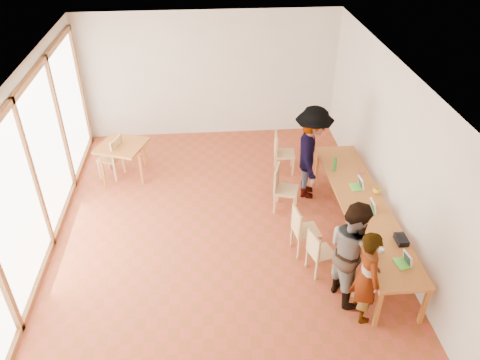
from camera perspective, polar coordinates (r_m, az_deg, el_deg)
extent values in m
plane|color=#A94129|center=(8.55, -2.57, -6.77)|extent=(8.00, 8.00, 0.00)
cube|color=beige|center=(11.26, -3.73, 12.61)|extent=(6.00, 0.10, 3.00)
cube|color=beige|center=(8.29, 18.37, 2.61)|extent=(0.10, 8.00, 3.00)
cube|color=white|center=(8.16, -24.10, 0.71)|extent=(0.10, 8.00, 3.00)
cube|color=white|center=(6.98, -3.20, 12.42)|extent=(6.00, 8.00, 0.04)
cube|color=#B06F27|center=(8.33, 14.85, -2.96)|extent=(0.80, 4.00, 0.05)
cube|color=#B06F27|center=(7.14, 16.45, -14.87)|extent=(0.06, 0.06, 0.70)
cube|color=#B06F27|center=(9.97, 9.42, 1.83)|extent=(0.06, 0.06, 0.70)
cube|color=#B06F27|center=(7.39, 21.54, -14.11)|extent=(0.06, 0.06, 0.70)
cube|color=#B06F27|center=(10.15, 13.15, 1.97)|extent=(0.06, 0.06, 0.70)
cube|color=#B06F27|center=(10.09, -14.22, 4.08)|extent=(0.90, 0.90, 0.05)
cube|color=#B06F27|center=(10.03, -16.39, 0.99)|extent=(0.05, 0.05, 0.70)
cube|color=#B06F27|center=(10.68, -15.75, 3.25)|extent=(0.05, 0.05, 0.70)
cube|color=#B06F27|center=(9.89, -11.98, 1.21)|extent=(0.05, 0.05, 0.70)
cube|color=#B06F27|center=(10.55, -11.60, 3.49)|extent=(0.05, 0.05, 0.70)
cube|color=#DCB66E|center=(7.75, 9.91, -8.72)|extent=(0.47, 0.47, 0.04)
cube|color=#DCB66E|center=(7.54, 8.94, -7.85)|extent=(0.14, 0.37, 0.39)
cube|color=#DCB66E|center=(8.06, 8.08, -6.17)|extent=(0.47, 0.47, 0.04)
cube|color=#DCB66E|center=(7.85, 6.92, -5.06)|extent=(0.10, 0.42, 0.44)
cube|color=#DCB66E|center=(8.95, 5.65, -1.21)|extent=(0.55, 0.55, 0.04)
cube|color=#DCB66E|center=(8.84, 4.48, 0.28)|extent=(0.18, 0.42, 0.45)
cube|color=#DCB66E|center=(10.11, 5.44, 3.20)|extent=(0.46, 0.46, 0.04)
cube|color=#DCB66E|center=(9.97, 4.40, 4.41)|extent=(0.08, 0.43, 0.45)
cube|color=#DCB66E|center=(10.29, -15.53, 2.65)|extent=(0.56, 0.56, 0.04)
cube|color=#DCB66E|center=(10.07, -14.78, 3.70)|extent=(0.20, 0.42, 0.45)
imported|color=gray|center=(6.94, 15.20, -11.23)|extent=(0.43, 0.61, 1.55)
imported|color=gray|center=(7.15, 13.50, -8.37)|extent=(0.84, 0.97, 1.73)
imported|color=gray|center=(9.16, 8.71, 3.26)|extent=(0.94, 1.36, 1.92)
cube|color=#5CD340|center=(7.29, 19.07, -9.63)|extent=(0.20, 0.26, 0.02)
cube|color=white|center=(7.28, 19.77, -8.99)|extent=(0.10, 0.23, 0.20)
cube|color=#5CD340|center=(8.15, 15.25, -3.61)|extent=(0.18, 0.25, 0.03)
cube|color=white|center=(8.13, 15.93, -3.06)|extent=(0.07, 0.23, 0.21)
cube|color=#5CD340|center=(8.68, 13.92, -0.85)|extent=(0.19, 0.26, 0.03)
cube|color=white|center=(8.66, 14.54, -0.31)|extent=(0.09, 0.23, 0.20)
imported|color=yellow|center=(8.61, 16.37, -1.27)|extent=(0.15, 0.15, 0.11)
cylinder|color=#207922|center=(9.02, 11.50, 1.87)|extent=(0.07, 0.07, 0.28)
cylinder|color=silver|center=(7.53, 14.60, -6.79)|extent=(0.07, 0.07, 0.09)
cylinder|color=white|center=(7.40, 16.85, -8.24)|extent=(0.08, 0.08, 0.06)
cube|color=#BE3C6A|center=(9.16, 14.64, 0.96)|extent=(0.05, 0.10, 0.01)
cube|color=black|center=(7.66, 19.06, -6.88)|extent=(0.16, 0.26, 0.09)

